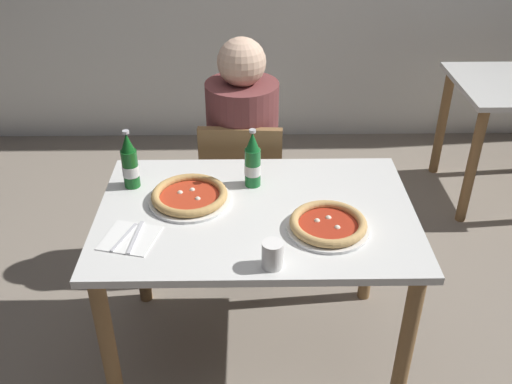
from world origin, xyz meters
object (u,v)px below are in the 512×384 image
pizza_marinara_far (190,196)px  dining_table_main (256,235)px  pizza_margherita_near (328,225)px  paper_cup (273,255)px  diner_seated (243,163)px  chair_behind_table (242,186)px  beer_bottle_center (253,162)px  napkin_with_cutlery (130,238)px  beer_bottle_left (130,163)px

pizza_marinara_far → dining_table_main: bearing=-15.2°
pizza_margherita_near → paper_cup: (-0.21, -0.20, 0.03)m
diner_seated → paper_cup: 1.02m
chair_behind_table → beer_bottle_center: (0.05, -0.42, 0.37)m
diner_seated → beer_bottle_center: 0.55m
pizza_marinara_far → paper_cup: 0.50m
diner_seated → napkin_with_cutlery: bearing=-115.2°
pizza_margherita_near → napkin_with_cutlery: size_ratio=1.37×
napkin_with_cutlery → pizza_marinara_far: bearing=51.7°
beer_bottle_left → paper_cup: beer_bottle_left is taller
pizza_marinara_far → paper_cup: paper_cup is taller
chair_behind_table → beer_bottle_center: bearing=99.6°
beer_bottle_left → paper_cup: (0.55, -0.51, -0.06)m
diner_seated → pizza_margherita_near: 0.87m
pizza_marinara_far → beer_bottle_center: 0.28m
diner_seated → beer_bottle_center: diner_seated is taller
chair_behind_table → pizza_margherita_near: 0.85m
napkin_with_cutlery → pizza_margherita_near: bearing=3.6°
beer_bottle_center → paper_cup: (0.06, -0.52, -0.06)m
beer_bottle_left → paper_cup: size_ratio=2.60×
chair_behind_table → paper_cup: chair_behind_table is taller
pizza_marinara_far → paper_cup: bearing=-52.7°
diner_seated → paper_cup: bearing=-84.0°
pizza_marinara_far → beer_bottle_left: bearing=154.4°
dining_table_main → napkin_with_cutlery: size_ratio=5.49×
napkin_with_cutlery → beer_bottle_center: bearing=39.4°
chair_behind_table → dining_table_main: bearing=98.7°
beer_bottle_left → beer_bottle_center: size_ratio=1.00×
beer_bottle_center → paper_cup: 0.52m
pizza_marinara_far → beer_bottle_left: size_ratio=1.30×
beer_bottle_center → beer_bottle_left: bearing=-179.8°
napkin_with_cutlery → paper_cup: (0.50, -0.16, 0.04)m
dining_table_main → paper_cup: (0.05, -0.33, 0.16)m
diner_seated → napkin_with_cutlery: 0.93m
paper_cup → dining_table_main: bearing=98.3°
pizza_margherita_near → beer_bottle_center: 0.42m
chair_behind_table → pizza_margherita_near: (0.31, -0.74, 0.29)m
beer_bottle_center → paper_cup: size_ratio=2.60×
dining_table_main → beer_bottle_left: beer_bottle_left is taller
chair_behind_table → pizza_margherita_near: size_ratio=2.83×
dining_table_main → diner_seated: diner_seated is taller
pizza_margherita_near → beer_bottle_center: beer_bottle_center is taller
beer_bottle_left → napkin_with_cutlery: 0.37m
beer_bottle_left → napkin_with_cutlery: beer_bottle_left is taller
diner_seated → beer_bottle_left: (-0.44, -0.48, 0.27)m
pizza_marinara_far → beer_bottle_center: (0.24, 0.12, 0.08)m
chair_behind_table → pizza_marinara_far: size_ratio=2.65×
diner_seated → pizza_margherita_near: size_ratio=4.03×
dining_table_main → napkin_with_cutlery: bearing=-159.0°
pizza_marinara_far → napkin_with_cutlery: (-0.19, -0.24, -0.02)m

